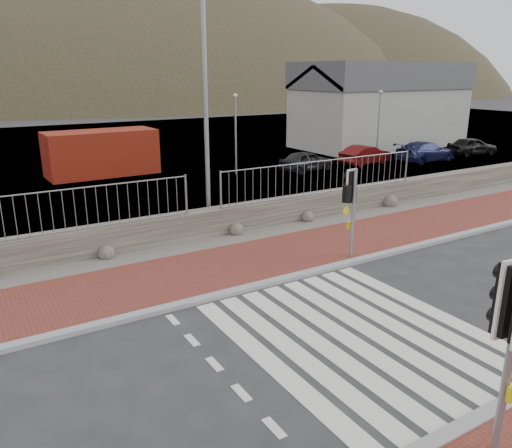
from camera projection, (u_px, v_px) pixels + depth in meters
ground at (357, 334)px, 10.21m from camera, size 220.00×220.00×0.00m
sidewalk_far at (246, 263)px, 13.88m from camera, size 40.00×3.00×0.08m
kerb_near at (489, 413)px, 7.74m from camera, size 40.00×0.25×0.12m
kerb_far at (276, 281)px, 12.65m from camera, size 40.00×0.25×0.12m
zebra_crossing at (357, 333)px, 10.21m from camera, size 4.62×5.60×0.01m
gravel_strip at (214, 243)px, 15.52m from camera, size 40.00×1.50×0.06m
stone_wall at (203, 224)px, 16.05m from camera, size 40.00×0.60×0.90m
railing at (203, 183)px, 15.53m from camera, size 18.07×0.07×1.22m
quay at (69, 153)px, 33.04m from camera, size 120.00×40.00×0.50m
water at (10, 116)px, 61.68m from camera, size 220.00×50.00×0.05m
harbor_building at (380, 105)px, 35.55m from camera, size 12.20×6.20×5.80m
hills_backdrop at (52, 232)px, 92.19m from camera, size 254.00×90.00×100.00m
traffic_signal_far at (353, 195)px, 13.73m from camera, size 0.64×0.28×2.61m
streetlight at (210, 84)px, 15.78m from camera, size 1.76×0.68×8.48m
shipping_container at (102, 153)px, 25.72m from camera, size 5.56×2.47×2.29m
car_a at (306, 161)px, 26.94m from camera, size 3.33×1.62×1.09m
car_b at (365, 155)px, 28.81m from camera, size 3.50×1.59×1.11m
car_c at (425, 151)px, 29.81m from camera, size 4.13×1.76×1.19m
car_e at (472, 146)px, 32.23m from camera, size 3.51×1.93×1.13m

